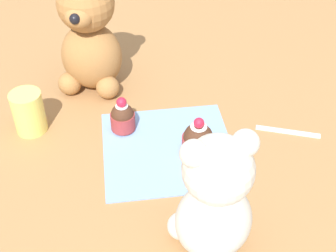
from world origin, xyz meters
The scene contains 8 objects.
ground_plane centered at (0.00, 0.00, 0.00)m, with size 4.00×4.00×0.00m, color #9E7042.
knitted_placemat centered at (0.00, 0.00, 0.00)m, with size 0.24×0.23×0.01m, color #7A9ED1.
teddy_bear_cream centered at (-0.03, 0.22, 0.10)m, with size 0.12×0.12×0.22m.
teddy_bear_tan centered at (0.13, -0.23, 0.12)m, with size 0.16×0.15×0.26m.
cupcake_near_cream_bear centered at (-0.05, 0.02, 0.03)m, with size 0.06×0.06×0.08m.
cupcake_near_tan_bear centered at (0.08, -0.07, 0.03)m, with size 0.05×0.05×0.07m.
juice_glass centered at (0.25, -0.09, 0.04)m, with size 0.06×0.06×0.08m, color #EADB66.
teaspoon centered at (-0.24, -0.02, 0.00)m, with size 0.12×0.01×0.01m, color silver.
Camera 1 is at (0.09, 0.63, 0.59)m, focal length 50.00 mm.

